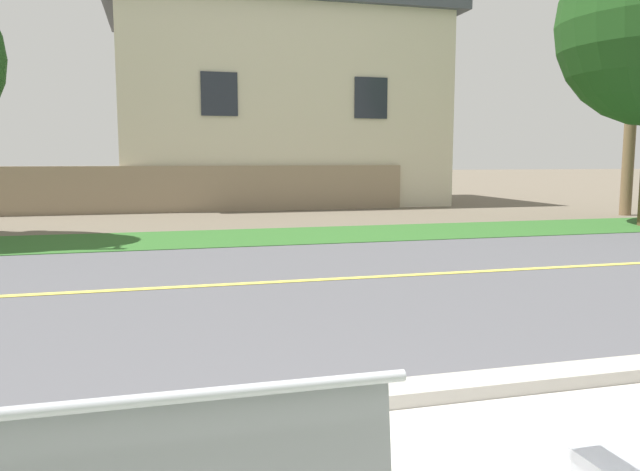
# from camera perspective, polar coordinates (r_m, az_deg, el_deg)

# --- Properties ---
(ground_plane) EXTENTS (140.00, 140.00, 0.00)m
(ground_plane) POSITION_cam_1_polar(r_m,az_deg,el_deg) (9.57, -7.76, -2.71)
(ground_plane) COLOR #665B4C
(curb_edge) EXTENTS (44.00, 0.30, 0.11)m
(curb_edge) POSITION_cam_1_polar(r_m,az_deg,el_deg) (4.19, 2.25, -14.91)
(curb_edge) COLOR #ADA89E
(curb_edge) RESTS_ON ground_plane
(street_asphalt) EXTENTS (52.00, 8.00, 0.01)m
(street_asphalt) POSITION_cam_1_polar(r_m,az_deg,el_deg) (8.11, -6.44, -4.45)
(street_asphalt) COLOR #515156
(street_asphalt) RESTS_ON ground_plane
(road_centre_line) EXTENTS (48.00, 0.14, 0.01)m
(road_centre_line) POSITION_cam_1_polar(r_m,az_deg,el_deg) (8.11, -6.44, -4.41)
(road_centre_line) COLOR #E0CC4C
(road_centre_line) RESTS_ON ground_plane
(far_verge_grass) EXTENTS (48.00, 2.80, 0.02)m
(far_verge_grass) POSITION_cam_1_polar(r_m,az_deg,el_deg) (12.77, -9.58, -0.23)
(far_verge_grass) COLOR #2D6026
(far_verge_grass) RESTS_ON ground_plane
(garden_wall) EXTENTS (13.00, 0.36, 1.40)m
(garden_wall) POSITION_cam_1_polar(r_m,az_deg,el_deg) (19.15, -11.17, 4.25)
(garden_wall) COLOR gray
(garden_wall) RESTS_ON ground_plane
(house_across_street) EXTENTS (11.59, 6.91, 7.04)m
(house_across_street) POSITION_cam_1_polar(r_m,az_deg,el_deg) (22.79, -3.93, 12.03)
(house_across_street) COLOR beige
(house_across_street) RESTS_ON ground_plane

